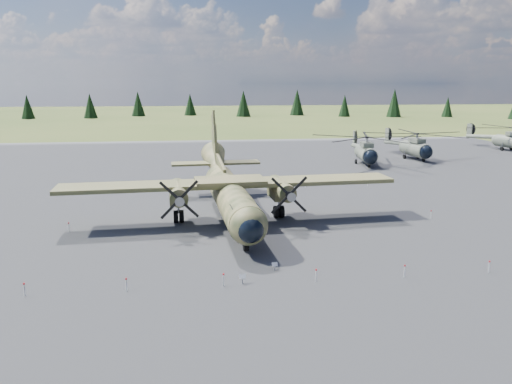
{
  "coord_description": "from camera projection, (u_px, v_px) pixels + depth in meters",
  "views": [
    {
      "loc": [
        -5.73,
        -43.12,
        12.57
      ],
      "look_at": [
        0.06,
        2.0,
        2.65
      ],
      "focal_mm": 35.0,
      "sensor_mm": 36.0,
      "label": 1
    }
  ],
  "objects": [
    {
      "name": "barrier_fence",
      "position": [
        253.0,
        220.0,
        44.94
      ],
      "size": [
        33.12,
        29.62,
        0.85
      ],
      "color": "white",
      "rests_on": "ground"
    },
    {
      "name": "apron",
      "position": [
        246.0,
        200.0,
        54.87
      ],
      "size": [
        120.0,
        120.0,
        0.04
      ],
      "primitive_type": "cube",
      "color": "slate",
      "rests_on": "ground"
    },
    {
      "name": "helicopter_mid",
      "position": [
        415.0,
        141.0,
        83.57
      ],
      "size": [
        19.08,
        21.63,
        4.52
      ],
      "rotation": [
        0.0,
        0.0,
        0.08
      ],
      "color": "slate",
      "rests_on": "ground"
    },
    {
      "name": "treeline",
      "position": [
        293.0,
        183.0,
        40.25
      ],
      "size": [
        326.04,
        331.0,
        10.71
      ],
      "color": "black",
      "rests_on": "ground"
    },
    {
      "name": "info_placard_right",
      "position": [
        275.0,
        265.0,
        34.11
      ],
      "size": [
        0.41,
        0.24,
        0.61
      ],
      "rotation": [
        0.0,
        0.0,
        0.19
      ],
      "color": "gray",
      "rests_on": "ground"
    },
    {
      "name": "ground",
      "position": [
        258.0,
        225.0,
        45.18
      ],
      "size": [
        500.0,
        500.0,
        0.0
      ],
      "primitive_type": "plane",
      "color": "brown",
      "rests_on": "ground"
    },
    {
      "name": "helicopter_near",
      "position": [
        366.0,
        145.0,
        77.99
      ],
      "size": [
        20.14,
        22.04,
        4.53
      ],
      "rotation": [
        0.0,
        0.0,
        -0.14
      ],
      "color": "slate",
      "rests_on": "ground"
    },
    {
      "name": "transport_plane",
      "position": [
        229.0,
        189.0,
        46.87
      ],
      "size": [
        30.7,
        27.86,
        10.12
      ],
      "rotation": [
        0.0,
        0.0,
        0.06
      ],
      "color": "#353F22",
      "rests_on": "ground"
    },
    {
      "name": "info_placard_left",
      "position": [
        242.0,
        277.0,
        31.91
      ],
      "size": [
        0.41,
        0.18,
        0.64
      ],
      "rotation": [
        0.0,
        0.0,
        -0.02
      ],
      "color": "gray",
      "rests_on": "ground"
    }
  ]
}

